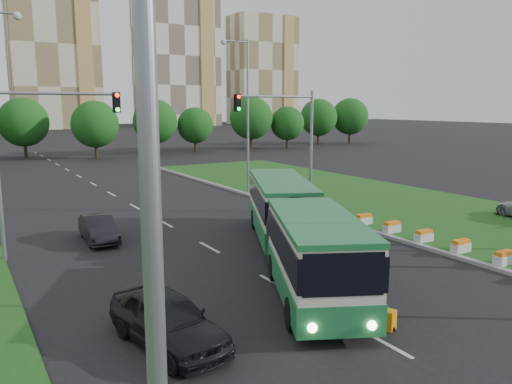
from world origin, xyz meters
TOP-DOWN VIEW (x-y plane):
  - ground at (0.00, 0.00)m, footprint 360.00×360.00m
  - grass_median at (13.00, 8.00)m, footprint 14.00×60.00m
  - median_kerb at (6.05, 8.00)m, footprint 0.30×60.00m
  - lane_markings at (-3.00, 20.00)m, footprint 0.20×100.00m
  - flower_planters at (6.70, -1.40)m, footprint 1.10×13.70m
  - traffic_mast_median at (4.78, 10.00)m, footprint 5.76×0.32m
  - traffic_mast_left at (-10.38, 9.00)m, footprint 5.76×0.32m
  - street_lamps at (-3.00, 10.00)m, footprint 36.00×60.00m
  - tree_line at (10.00, 55.00)m, footprint 120.00×8.00m
  - apartment_tower_ceast at (15.00, 150.00)m, footprint 25.00×15.00m
  - apartment_tower_east at (55.00, 150.00)m, footprint 27.00×15.00m
  - midrise_east at (90.00, 150.00)m, footprint 24.00×14.00m
  - articulated_bus at (-1.08, 2.01)m, footprint 2.66×17.03m
  - car_left_near at (-8.61, -2.76)m, footprint 2.66×4.95m
  - car_left_far at (-7.45, 10.07)m, footprint 1.61×4.15m
  - pedestrian at (-4.06, -3.02)m, footprint 0.65×0.78m
  - shopping_trolley at (-2.20, -5.43)m, footprint 0.38×0.40m

SIDE VIEW (x-z plane):
  - ground at x=0.00m, z-range 0.00..0.00m
  - lane_markings at x=-3.00m, z-range -0.01..0.01m
  - grass_median at x=13.00m, z-range 0.00..0.15m
  - median_kerb at x=6.05m, z-range 0.00..0.18m
  - shopping_trolley at x=-2.20m, z-range 0.00..0.64m
  - flower_planters at x=6.70m, z-range 0.15..0.75m
  - car_left_far at x=-7.45m, z-range 0.00..1.35m
  - car_left_near at x=-8.61m, z-range 0.00..1.60m
  - pedestrian at x=-4.06m, z-range 0.00..1.83m
  - articulated_bus at x=-1.08m, z-range 0.31..3.12m
  - tree_line at x=10.00m, z-range 0.00..9.00m
  - traffic_mast_median at x=4.78m, z-range 1.35..9.35m
  - traffic_mast_left at x=-10.38m, z-range 1.35..9.35m
  - street_lamps at x=-3.00m, z-range 0.00..12.00m
  - midrise_east at x=90.00m, z-range 0.00..40.00m
  - apartment_tower_east at x=55.00m, z-range 0.00..47.00m
  - apartment_tower_ceast at x=15.00m, z-range 0.00..50.00m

